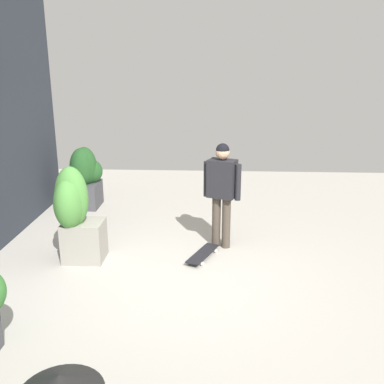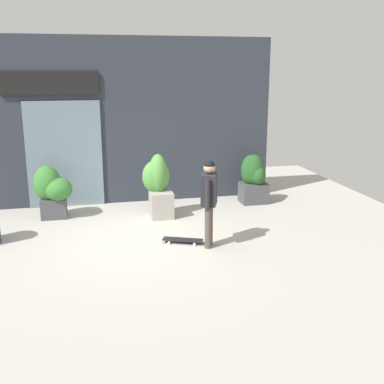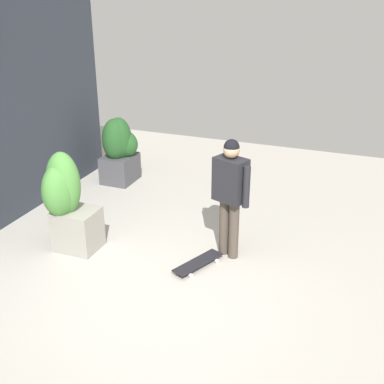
{
  "view_description": "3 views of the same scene",
  "coord_description": "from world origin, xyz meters",
  "px_view_note": "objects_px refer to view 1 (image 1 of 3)",
  "views": [
    {
      "loc": [
        -5.14,
        -0.49,
        2.76
      ],
      "look_at": [
        0.95,
        -0.18,
        0.93
      ],
      "focal_mm": 41.31,
      "sensor_mm": 36.0,
      "label": 1
    },
    {
      "loc": [
        -0.94,
        -8.54,
        3.16
      ],
      "look_at": [
        0.95,
        -0.18,
        0.93
      ],
      "focal_mm": 44.57,
      "sensor_mm": 36.0,
      "label": 2
    },
    {
      "loc": [
        -4.38,
        -2.25,
        3.4
      ],
      "look_at": [
        0.95,
        -0.18,
        0.93
      ],
      "focal_mm": 46.54,
      "sensor_mm": 36.0,
      "label": 3
    }
  ],
  "objects_px": {
    "skateboarder": "(222,186)",
    "skateboard": "(203,254)",
    "planter_box_left": "(85,175)",
    "planter_box_mid": "(74,212)"
  },
  "relations": [
    {
      "from": "skateboarder",
      "to": "skateboard",
      "type": "bearing_deg",
      "value": -10.82
    },
    {
      "from": "planter_box_left",
      "to": "planter_box_mid",
      "type": "distance_m",
      "value": 2.46
    },
    {
      "from": "skateboarder",
      "to": "skateboard",
      "type": "height_order",
      "value": "skateboarder"
    },
    {
      "from": "skateboarder",
      "to": "planter_box_left",
      "type": "xyz_separation_m",
      "value": [
        1.79,
        2.6,
        -0.34
      ]
    },
    {
      "from": "skateboard",
      "to": "planter_box_mid",
      "type": "relative_size",
      "value": 0.56
    },
    {
      "from": "skateboard",
      "to": "planter_box_left",
      "type": "height_order",
      "value": "planter_box_left"
    },
    {
      "from": "skateboard",
      "to": "planter_box_mid",
      "type": "distance_m",
      "value": 1.92
    },
    {
      "from": "planter_box_mid",
      "to": "skateboard",
      "type": "bearing_deg",
      "value": -84.31
    },
    {
      "from": "skateboarder",
      "to": "planter_box_mid",
      "type": "bearing_deg",
      "value": -52.43
    },
    {
      "from": "skateboard",
      "to": "planter_box_mid",
      "type": "bearing_deg",
      "value": -61.11
    }
  ]
}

